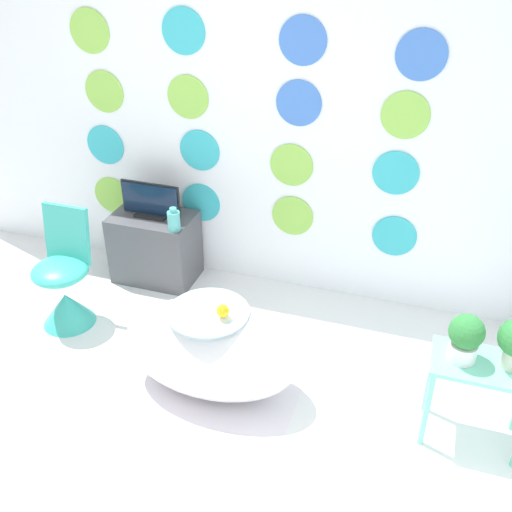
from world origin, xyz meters
TOP-DOWN VIEW (x-y plane):
  - ground_plane at (0.00, 0.00)m, footprint 12.00×12.00m
  - wall_back_dotted at (0.00, 1.88)m, footprint 4.95×0.05m
  - rug at (0.19, 0.57)m, footprint 1.06×0.91m
  - bathtub at (0.21, 0.68)m, footprint 1.02×0.55m
  - rubber_duck at (0.31, 0.65)m, footprint 0.07×0.08m
  - chair at (-0.93, 0.97)m, footprint 0.37×0.37m
  - tv_cabinet at (-0.61, 1.64)m, footprint 0.59×0.38m
  - tv at (-0.61, 1.65)m, footprint 0.44×0.12m
  - vase at (-0.37, 1.51)m, footprint 0.09×0.09m
  - side_table at (1.64, 0.76)m, footprint 0.51×0.30m
  - potted_plant_left at (1.52, 0.76)m, footprint 0.17×0.17m

SIDE VIEW (x-z plane):
  - ground_plane at x=0.00m, z-range 0.00..0.00m
  - rug at x=0.19m, z-range 0.00..0.01m
  - tv_cabinet at x=-0.61m, z-range 0.00..0.51m
  - chair at x=-0.93m, z-range -0.14..0.66m
  - bathtub at x=0.21m, z-range 0.00..0.56m
  - side_table at x=1.64m, z-range 0.15..0.66m
  - vase at x=-0.37m, z-range 0.50..0.67m
  - rubber_duck at x=0.31m, z-range 0.56..0.64m
  - tv at x=-0.61m, z-range 0.49..0.75m
  - potted_plant_left at x=1.52m, z-range 0.52..0.77m
  - wall_back_dotted at x=0.00m, z-range 0.00..2.60m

